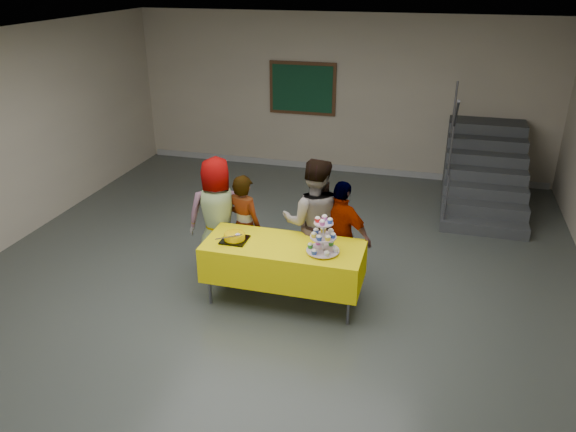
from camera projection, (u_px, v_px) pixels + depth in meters
name	position (u px, v px, depth m)	size (l,w,h in m)	color
room_shell	(257.00, 132.00, 5.99)	(10.00, 10.04, 3.02)	#4C514C
bake_table	(284.00, 261.00, 6.65)	(1.88, 0.78, 0.77)	#595960
cupcake_stand	(323.00, 239.00, 6.30)	(0.38, 0.38, 0.44)	silver
bear_cake	(234.00, 236.00, 6.64)	(0.32, 0.36, 0.12)	black
schoolchild_a	(218.00, 216.00, 7.25)	(0.77, 0.50, 1.58)	slate
schoolchild_b	(244.00, 226.00, 7.23)	(0.50, 0.33, 1.38)	slate
schoolchild_c	(314.00, 222.00, 6.99)	(0.81, 0.63, 1.66)	slate
schoolchild_d	(341.00, 236.00, 6.91)	(0.83, 0.35, 1.42)	slate
staircase	(483.00, 173.00, 9.63)	(1.30, 2.40, 2.04)	#424447
noticeboard	(302.00, 88.00, 10.73)	(1.30, 0.05, 1.00)	#472B16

